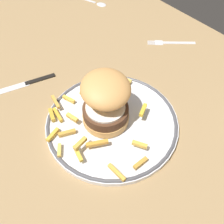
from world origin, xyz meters
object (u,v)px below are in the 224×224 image
at_px(fork, 170,43).
at_px(spoon, 98,3).
at_px(knife, 27,83).
at_px(burger, 106,101).
at_px(dinner_plate, 112,122).

distance_m(fork, spoon, 0.32).
xyz_separation_m(knife, spoon, (-0.20, 0.39, 0.00)).
bearing_deg(burger, dinner_plate, 14.35).
height_order(fork, spoon, spoon).
relative_size(fork, spoon, 0.90).
distance_m(knife, spoon, 0.43).
bearing_deg(knife, fork, 73.47).
height_order(knife, spoon, spoon).
relative_size(burger, fork, 1.12).
distance_m(burger, spoon, 0.53).
bearing_deg(dinner_plate, burger, -165.65).
bearing_deg(fork, knife, -106.53).
relative_size(knife, spoon, 1.36).
distance_m(dinner_plate, spoon, 0.53).
relative_size(burger, knife, 0.74).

